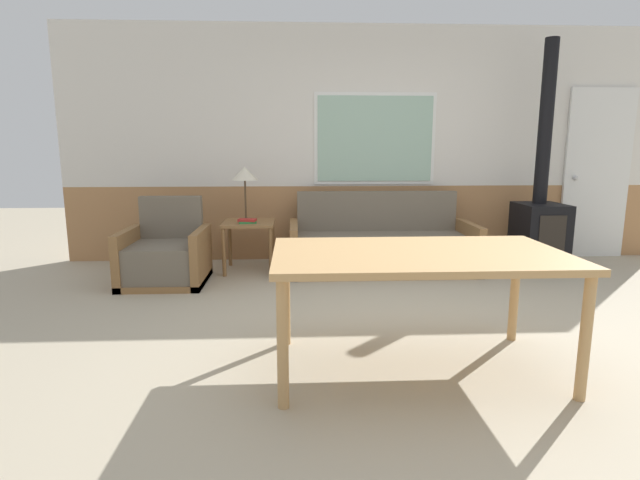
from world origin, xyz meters
name	(u,v)px	position (x,y,z in m)	size (l,w,h in m)	color
ground_plane	(427,338)	(0.00, 0.00, 0.00)	(16.00, 16.00, 0.00)	#B2A58C
wall_back	(373,145)	(0.00, 2.63, 1.35)	(7.20, 0.09, 2.70)	#AD7A4C
couch	(381,248)	(0.01, 2.01, 0.24)	(1.99, 0.87, 0.83)	olive
armchair	(166,258)	(-2.21, 1.60, 0.25)	(0.79, 0.78, 0.83)	olive
side_table	(249,230)	(-1.42, 2.05, 0.45)	(0.55, 0.55, 0.54)	olive
table_lamp	(245,175)	(-1.46, 2.15, 1.03)	(0.28, 0.28, 0.59)	#4C3823
book_stack	(248,221)	(-1.43, 1.95, 0.56)	(0.20, 0.13, 0.05)	#2D7F3D
dining_table	(418,263)	(-0.20, -0.47, 0.66)	(1.70, 0.97, 0.73)	tan
wood_stove	(541,212)	(1.78, 2.04, 0.63)	(0.48, 0.56, 2.46)	black
entry_door	(596,174)	(2.71, 2.57, 1.01)	(0.80, 0.09, 2.02)	white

